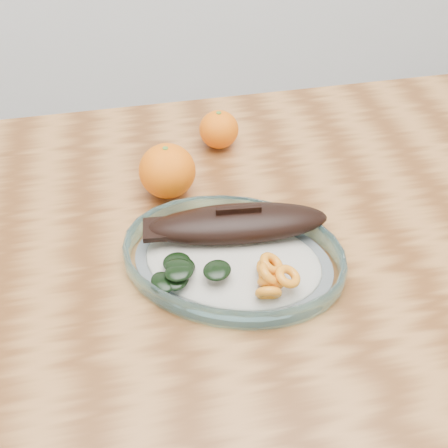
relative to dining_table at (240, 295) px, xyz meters
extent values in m
cube|color=brown|center=(0.00, 0.00, 0.08)|extent=(1.20, 0.80, 0.04)
cylinder|color=brown|center=(0.54, 0.34, -0.30)|extent=(0.06, 0.06, 0.71)
ellipsoid|color=white|center=(-0.02, -0.03, 0.10)|extent=(0.63, 0.56, 0.01)
torus|color=#8FD4DD|center=(-0.02, -0.03, 0.11)|extent=(0.69, 0.69, 0.03)
ellipsoid|color=silver|center=(-0.02, -0.03, 0.12)|extent=(0.56, 0.49, 0.02)
ellipsoid|color=black|center=(0.00, 0.01, 0.15)|extent=(0.25, 0.09, 0.04)
ellipsoid|color=black|center=(0.00, 0.01, 0.14)|extent=(0.21, 0.08, 0.02)
cube|color=black|center=(-0.11, 0.02, 0.15)|extent=(0.05, 0.04, 0.01)
cube|color=black|center=(0.00, 0.01, 0.17)|extent=(0.06, 0.01, 0.02)
torus|color=#D0570F|center=(0.02, -0.07, 0.14)|extent=(0.05, 0.05, 0.03)
torus|color=#D0570F|center=(0.01, -0.09, 0.14)|extent=(0.04, 0.04, 0.03)
torus|color=#D0570F|center=(0.01, -0.08, 0.14)|extent=(0.04, 0.04, 0.04)
torus|color=#D0570F|center=(0.01, -0.11, 0.14)|extent=(0.04, 0.03, 0.04)
torus|color=#D0570F|center=(0.03, -0.10, 0.15)|extent=(0.05, 0.05, 0.03)
torus|color=#D0570F|center=(0.02, -0.07, 0.15)|extent=(0.04, 0.05, 0.03)
torus|color=#D0570F|center=(0.01, -0.09, 0.15)|extent=(0.04, 0.05, 0.04)
ellipsoid|color=black|center=(-0.09, -0.03, 0.14)|extent=(0.05, 0.05, 0.01)
ellipsoid|color=black|center=(-0.11, -0.06, 0.14)|extent=(0.04, 0.04, 0.01)
ellipsoid|color=black|center=(-0.09, -0.04, 0.14)|extent=(0.04, 0.04, 0.01)
ellipsoid|color=black|center=(-0.10, -0.06, 0.14)|extent=(0.04, 0.05, 0.01)
ellipsoid|color=black|center=(-0.09, -0.06, 0.15)|extent=(0.04, 0.04, 0.01)
ellipsoid|color=black|center=(-0.09, -0.05, 0.15)|extent=(0.04, 0.04, 0.01)
ellipsoid|color=black|center=(-0.05, -0.06, 0.15)|extent=(0.05, 0.05, 0.01)
sphere|color=#FF5705|center=(-0.08, 0.14, 0.14)|extent=(0.08, 0.08, 0.08)
sphere|color=#FF5705|center=(0.02, 0.24, 0.13)|extent=(0.06, 0.06, 0.06)
camera|label=1|loc=(-0.13, -0.52, 0.64)|focal=45.00mm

